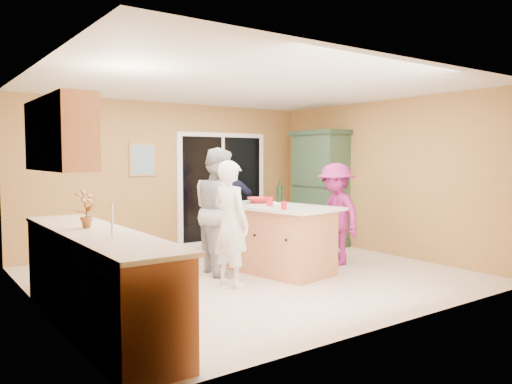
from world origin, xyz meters
TOP-DOWN VIEW (x-y plane):
  - floor at (0.00, 0.00)m, footprint 5.50×5.50m
  - ceiling at (0.00, 0.00)m, footprint 5.50×5.00m
  - wall_back at (0.00, 2.50)m, footprint 5.50×0.10m
  - wall_front at (0.00, -2.50)m, footprint 5.50×0.10m
  - wall_left at (-2.75, 0.00)m, footprint 0.10×5.00m
  - wall_right at (2.75, 0.00)m, footprint 0.10×5.00m
  - left_cabinet_run at (-2.45, -1.05)m, footprint 0.65×3.05m
  - upper_cabinets at (-2.58, -0.20)m, footprint 0.35×1.60m
  - sliding_door at (1.05, 2.46)m, footprint 1.90×0.07m
  - framed_picture at (-0.55, 2.48)m, footprint 0.46×0.04m
  - kitchen_island at (0.42, 0.00)m, footprint 1.29×1.96m
  - green_hutch at (2.49, 1.31)m, footprint 0.61×1.16m
  - woman_white at (-0.55, -0.33)m, footprint 0.47×0.64m
  - woman_grey at (-0.27, 0.40)m, footprint 0.80×0.96m
  - woman_navy at (0.51, 1.32)m, footprint 1.01×0.67m
  - woman_magenta at (1.46, -0.16)m, footprint 0.70×1.07m
  - serving_bowl at (0.45, 0.46)m, footprint 0.44×0.44m
  - tulip_vase at (-2.45, -0.64)m, footprint 0.24×0.19m
  - tumbler_near at (0.31, -0.02)m, footprint 0.10×0.10m
  - tumbler_far at (0.14, -0.54)m, footprint 0.10×0.10m
  - wine_bottle at (0.67, 0.23)m, footprint 0.08×0.08m
  - white_plate at (0.66, 0.25)m, footprint 0.27×0.27m

SIDE VIEW (x-z plane):
  - floor at x=0.00m, z-range 0.00..0.00m
  - kitchen_island at x=0.42m, z-range -0.03..0.92m
  - left_cabinet_run at x=-2.45m, z-range -0.16..1.08m
  - woman_magenta at x=1.46m, z-range 0.00..1.55m
  - woman_navy at x=0.51m, z-range 0.00..1.59m
  - woman_white at x=-0.55m, z-range 0.00..1.60m
  - woman_grey at x=-0.27m, z-range 0.00..1.78m
  - white_plate at x=0.66m, z-range 0.95..0.97m
  - serving_bowl at x=0.45m, z-range 0.95..1.04m
  - tumbler_far at x=0.14m, z-range 0.95..1.06m
  - tumbler_near at x=0.31m, z-range 0.95..1.08m
  - green_hutch at x=2.49m, z-range -0.03..2.11m
  - sliding_door at x=1.05m, z-range 0.00..2.10m
  - wine_bottle at x=0.67m, z-range 0.91..1.28m
  - tulip_vase at x=-2.45m, z-range 0.94..1.34m
  - wall_back at x=0.00m, z-range 0.00..2.60m
  - wall_front at x=0.00m, z-range 0.00..2.60m
  - wall_left at x=-2.75m, z-range 0.00..2.60m
  - wall_right at x=2.75m, z-range 0.00..2.60m
  - framed_picture at x=-0.55m, z-range 1.32..1.88m
  - upper_cabinets at x=-2.58m, z-range 1.50..2.25m
  - ceiling at x=0.00m, z-range 2.55..2.65m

